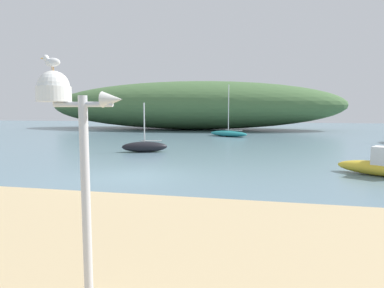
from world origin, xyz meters
The scene contains 7 objects.
ground_plane centered at (0.00, 0.00, 0.00)m, with size 120.00×120.00×0.00m, color slate.
distant_hill centered at (-5.18, 33.30, 3.31)m, with size 41.55×13.60×6.62m, color #476B3D.
mast_structure centered at (2.66, -8.86, 2.64)m, with size 1.19×0.45×3.05m.
seagull_on_radar centered at (2.48, -8.87, 3.36)m, with size 0.28×0.12×0.20m.
motorboat_west_reach centered at (9.99, 2.22, 0.44)m, with size 3.38×2.56×1.22m.
sailboat_by_sandbar centered at (-2.33, 7.56, 0.35)m, with size 3.05×1.82×3.17m.
sailboat_off_point centered at (1.62, 21.24, 0.32)m, with size 4.43×3.16×5.23m.
Camera 1 is at (5.22, -12.85, 2.74)m, focal length 31.45 mm.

